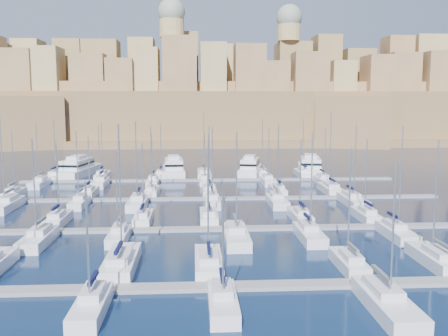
{
  "coord_description": "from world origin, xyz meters",
  "views": [
    {
      "loc": [
        -3.43,
        -79.81,
        17.75
      ],
      "look_at": [
        1.78,
        6.0,
        6.39
      ],
      "focal_mm": 40.0,
      "sensor_mm": 36.0,
      "label": 1
    }
  ],
  "objects": [
    {
      "name": "sailboat_34",
      "position": [
        10.9,
        4.38,
        0.75
      ],
      "size": [
        2.84,
        9.47,
        14.41
      ],
      "color": "silver",
      "rests_on": "ground"
    },
    {
      "name": "sailboat_33",
      "position": [
        -0.31,
        4.83,
        0.74
      ],
      "size": [
        2.57,
        8.55,
        13.85
      ],
      "color": "silver",
      "rests_on": "ground"
    },
    {
      "name": "sailboat_40",
      "position": [
        12.89,
        37.3,
        0.74
      ],
      "size": [
        2.65,
        8.82,
        14.08
      ],
      "color": "silver",
      "rests_on": "ground"
    },
    {
      "name": "sailboat_38",
      "position": [
        -11.21,
        37.22,
        0.73
      ],
      "size": [
        2.6,
        8.67,
        12.9
      ],
      "color": "silver",
      "rests_on": "ground"
    },
    {
      "name": "sailboat_47",
      "position": [
        24.92,
        26.56,
        0.73
      ],
      "size": [
        2.73,
        9.1,
        12.45
      ],
      "color": "silver",
      "rests_on": "ground"
    },
    {
      "name": "ground",
      "position": [
        0.0,
        0.0,
        0.0
      ],
      "size": [
        600.0,
        600.0,
        0.0
      ],
      "primitive_type": "plane",
      "color": "#050D32",
      "rests_on": "ground"
    },
    {
      "name": "sailboat_39",
      "position": [
        -1.04,
        38.06,
        0.77
      ],
      "size": [
        3.11,
        10.37,
        15.51
      ],
      "color": "silver",
      "rests_on": "ground"
    },
    {
      "name": "motor_yacht_d",
      "position": [
        25.55,
        42.27,
        1.73
      ],
      "size": [
        8.54,
        18.91,
        5.25
      ],
      "color": "silver",
      "rests_on": "ground"
    },
    {
      "name": "sailboat_19",
      "position": [
        -23.04,
        -17.59,
        0.74
      ],
      "size": [
        2.83,
        9.42,
        13.7
      ],
      "color": "silver",
      "rests_on": "ground"
    },
    {
      "name": "sailboat_43",
      "position": [
        -23.37,
        26.64,
        0.74
      ],
      "size": [
        2.68,
        8.95,
        13.39
      ],
      "color": "silver",
      "rests_on": "ground"
    },
    {
      "name": "sailboat_13",
      "position": [
        -23.41,
        -6.97,
        0.72
      ],
      "size": [
        2.48,
        8.27,
        12.41
      ],
      "color": "silver",
      "rests_on": "ground"
    },
    {
      "name": "sailboat_14",
      "position": [
        -11.01,
        -7.08,
        0.72
      ],
      "size": [
        2.42,
        8.05,
        12.06
      ],
      "color": "silver",
      "rests_on": "ground"
    },
    {
      "name": "sailboat_21",
      "position": [
        1.87,
        -17.94,
        0.76
      ],
      "size": [
        3.04,
        10.13,
        14.35
      ],
      "color": "silver",
      "rests_on": "ground"
    },
    {
      "name": "sailboat_32",
      "position": [
        -13.06,
        4.2,
        0.76
      ],
      "size": [
        2.95,
        9.84,
        14.93
      ],
      "color": "silver",
      "rests_on": "ground"
    },
    {
      "name": "sailboat_4",
      "position": [
        13.08,
        -29.1,
        0.73
      ],
      "size": [
        2.4,
        8.01,
        13.26
      ],
      "color": "silver",
      "rests_on": "ground"
    },
    {
      "name": "sailboat_26",
      "position": [
        -11.6,
        14.91,
        0.73
      ],
      "size": [
        2.41,
        8.03,
        13.53
      ],
      "color": "silver",
      "rests_on": "ground"
    },
    {
      "name": "pontoon_near",
      "position": [
        0.0,
        -34.0,
        0.2
      ],
      "size": [
        84.0,
        2.0,
        0.4
      ],
      "primitive_type": "cube",
      "color": "slate",
      "rests_on": "ground"
    },
    {
      "name": "sailboat_36",
      "position": [
        -35.73,
        37.21,
        0.74
      ],
      "size": [
        2.59,
        8.65,
        14.28
      ],
      "color": "silver",
      "rests_on": "ground"
    },
    {
      "name": "sailboat_22",
      "position": [
        11.49,
        -17.45,
        0.75
      ],
      "size": [
        2.74,
        9.13,
        14.27
      ],
      "color": "silver",
      "rests_on": "ground"
    },
    {
      "name": "sailboat_29",
      "position": [
        23.39,
        15.81,
        0.77
      ],
      "size": [
        2.96,
        9.86,
        16.01
      ],
      "color": "silver",
      "rests_on": "ground"
    },
    {
      "name": "sailboat_46",
      "position": [
        12.68,
        26.8,
        0.73
      ],
      "size": [
        2.58,
        8.61,
        12.77
      ],
      "color": "silver",
      "rests_on": "ground"
    },
    {
      "name": "sailboat_9",
      "position": [
        -1.06,
        -38.97,
        0.71
      ],
      "size": [
        2.45,
        8.15,
        11.23
      ],
      "color": "silver",
      "rests_on": "ground"
    },
    {
      "name": "sailboat_37",
      "position": [
        -24.89,
        37.22,
        0.74
      ],
      "size": [
        2.6,
        8.66,
        13.55
      ],
      "color": "silver",
      "rests_on": "ground"
    },
    {
      "name": "sailboat_44",
      "position": [
        -12.35,
        27.09,
        0.71
      ],
      "size": [
        2.41,
        8.02,
        11.48
      ],
      "color": "silver",
      "rests_on": "ground"
    },
    {
      "name": "sailboat_42",
      "position": [
        -36.19,
        26.7,
        0.74
      ],
      "size": [
        2.65,
        8.83,
        13.55
      ],
      "color": "silver",
      "rests_on": "ground"
    },
    {
      "name": "sailboat_28",
      "position": [
        12.85,
        15.05,
        0.73
      ],
      "size": [
        2.49,
        8.31,
        13.45
      ],
      "color": "silver",
      "rests_on": "ground"
    },
    {
      "name": "sailboat_10",
      "position": [
        12.93,
        -40.05,
        0.75
      ],
      "size": [
        3.1,
        10.34,
        13.47
      ],
      "color": "silver",
      "rests_on": "ground"
    },
    {
      "name": "sailboat_24",
      "position": [
        -37.33,
        14.82,
        0.72
      ],
      "size": [
        2.36,
        7.85,
        12.59
      ],
      "color": "silver",
      "rests_on": "ground"
    },
    {
      "name": "pontoon_far",
      "position": [
        0.0,
        32.0,
        0.2
      ],
      "size": [
        84.0,
        2.0,
        0.4
      ],
      "primitive_type": "cube",
      "color": "slate",
      "rests_on": "ground"
    },
    {
      "name": "sailboat_35",
      "position": [
        24.16,
        4.08,
        0.76
      ],
      "size": [
        3.02,
        10.08,
        14.27
      ],
      "color": "silver",
      "rests_on": "ground"
    },
    {
      "name": "pontoon_mid_near",
      "position": [
        0.0,
        -12.0,
        0.2
      ],
      "size": [
        84.0,
        2.0,
        0.4
      ],
      "primitive_type": "cube",
      "color": "slate",
      "rests_on": "ground"
    },
    {
      "name": "sailboat_20",
      "position": [
        -13.18,
        -16.76,
        0.71
      ],
      "size": [
        2.32,
        7.72,
        11.89
      ],
      "color": "silver",
      "rests_on": "ground"
    },
    {
      "name": "pontoon_mid_far",
      "position": [
        0.0,
        10.0,
        0.2
      ],
      "size": [
        84.0,
        2.0,
        0.4
      ],
      "primitive_type": "cube",
      "color": "slate",
      "rests_on": "ground"
    },
    {
      "name": "sailboat_23",
      "position": [
        23.11,
        -17.37,
        0.75
      ],
      "size": [
        2.69,
        8.97,
        15.01
      ],
      "color": "silver",
      "rests_on": "ground"
    },
    {
      "name": "sailboat_31",
      "position": [
        -23.05,
        5.19,
        0.73
      ],
      "size": [
        2.35,
        7.82,
        13.29
      ],
      "color": "silver",
      "rests_on": "ground"
    },
    {
      "name": "sailboat_41",
      "position": [
        22.83,
        37.73,
        0.75
      ],
      "size": [
        2.91,
        9.7,
        14.08
      ],
      "color": "silver",
      "rests_on": "ground"
    },
    {
      "name": "sailboat_27",
      "position": [
        -0.51,
        15.2,
        0.74
      ],
      "size": [
        2.58,
        8.61,
        13.67
      ],
      "color": "silver",
      "rests_on": "ground"
    },
    {
      "name": "sailboat_30",
      "position": [
        -34.81,
        3.93,
        0.77
      ],
      "size": [
        3.12,
        10.39,
        16.13
      ],
      "color": "silver",
      "rests_on": "ground"
    },
    {
      "name": "sailboat_25",
      "position": [
        -23.33,
        14.82,
        0.71
      ],
      "size": [
        2.35,
        7.85,
        11.84
      ],
      "color": "silver",
      "rests_on": "ground"
    },
    {
      "name": "sailboat_45",
      "position": [
        -1.12,
        27.35,
        0.71
      ],
      "size": [
        2.25,
        7.51,
        11.38
      ],
      "color": "silver",
      "rests_on": "ground"
    },
    {
      "name": "motor_yacht_b",
      "position": [
        -8.4,
        41.47,
        1.73
      ],
      "size": [
        5.96,
        16.85,
        5.25
      ],
      "color": "silver",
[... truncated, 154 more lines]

